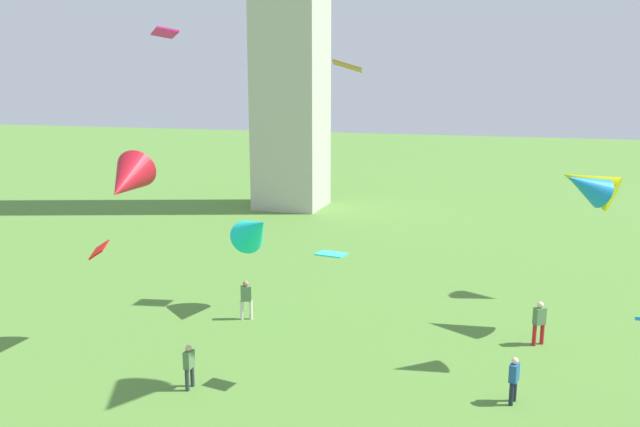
% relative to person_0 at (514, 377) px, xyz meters
% --- Properties ---
extents(person_0, '(0.35, 0.48, 1.59)m').
position_rel_person_0_xyz_m(person_0, '(0.00, 0.00, 0.00)').
color(person_0, '#1E2333').
rests_on(person_0, ground_plane).
extents(person_2, '(0.25, 0.49, 1.58)m').
position_rel_person_0_xyz_m(person_2, '(-10.58, -2.13, -0.00)').
color(person_2, '#2D3338').
rests_on(person_2, ground_plane).
extents(person_3, '(0.53, 0.51, 1.80)m').
position_rel_person_0_xyz_m(person_3, '(0.92, 5.22, 0.12)').
color(person_3, red).
rests_on(person_3, ground_plane).
extents(person_4, '(0.53, 0.42, 1.77)m').
position_rel_person_0_xyz_m(person_4, '(-11.30, 4.46, 0.10)').
color(person_4, silver).
rests_on(person_4, ground_plane).
extents(kite_flying_1, '(1.48, 1.11, 0.60)m').
position_rel_person_0_xyz_m(kite_flying_1, '(-7.70, 7.96, 10.04)').
color(kite_flying_1, '#B57B28').
extents(kite_flying_3, '(2.11, 1.78, 1.61)m').
position_rel_person_0_xyz_m(kite_flying_3, '(2.01, 3.46, 5.86)').
color(kite_flying_3, '#1983CE').
extents(kite_flying_5, '(1.06, 0.82, 0.08)m').
position_rel_person_0_xyz_m(kite_flying_5, '(-6.06, -0.38, 3.76)').
color(kite_flying_5, '#33E0D3').
extents(kite_flying_6, '(2.82, 2.19, 2.09)m').
position_rel_person_0_xyz_m(kite_flying_6, '(2.54, 7.67, 5.27)').
color(kite_flying_6, '#B3BC05').
extents(kite_flying_7, '(3.03, 3.00, 2.45)m').
position_rel_person_0_xyz_m(kite_flying_7, '(-11.18, 5.33, 2.96)').
color(kite_flying_7, '#0ED2C7').
extents(kite_flying_8, '(0.75, 0.88, 0.52)m').
position_rel_person_0_xyz_m(kite_flying_8, '(-13.35, -2.78, 3.97)').
color(kite_flying_8, red).
extents(kite_flying_9, '(1.96, 2.79, 2.16)m').
position_rel_person_0_xyz_m(kite_flying_9, '(-14.22, 0.28, 5.74)').
color(kite_flying_9, red).
extents(kite_flying_10, '(1.71, 1.71, 0.47)m').
position_rel_person_0_xyz_m(kite_flying_10, '(-16.00, 6.75, 11.55)').
color(kite_flying_10, '#E71887').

